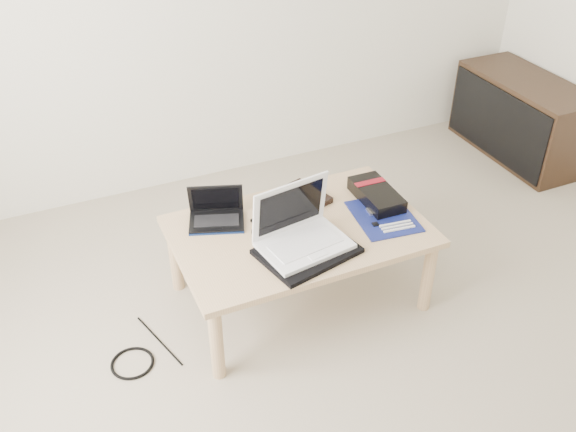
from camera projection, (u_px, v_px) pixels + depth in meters
name	position (u px, v px, depth m)	size (l,w,h in m)	color
ground	(402.00, 407.00, 2.51)	(4.00, 4.00, 0.00)	#AE9F8D
coffee_table	(299.00, 237.00, 2.84)	(1.10, 0.70, 0.40)	tan
media_cabinet	(521.00, 118.00, 4.05)	(0.41, 0.90, 0.50)	#332314
book	(294.00, 201.00, 2.97)	(0.33, 0.30, 0.03)	black
netbook	(216.00, 214.00, 2.84)	(0.29, 0.25, 0.17)	black
tablet	(282.00, 219.00, 2.86)	(0.27, 0.23, 0.01)	black
remote	(309.00, 210.00, 2.91)	(0.06, 0.20, 0.02)	silver
neoprene_sleeve	(307.00, 251.00, 2.67)	(0.39, 0.28, 0.02)	black
white_laptop	(300.00, 232.00, 2.67)	(0.39, 0.31, 0.26)	white
motherboard	(384.00, 216.00, 2.88)	(0.29, 0.35, 0.01)	#0C174E
gpu_box	(376.00, 195.00, 2.98)	(0.16, 0.31, 0.07)	black
cable_coil	(264.00, 231.00, 2.79)	(0.11, 0.11, 0.01)	black
floor_cable_coil	(132.00, 363.00, 2.69)	(0.18, 0.18, 0.01)	black
floor_cable_trail	(159.00, 340.00, 2.80)	(0.01, 0.01, 0.37)	black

